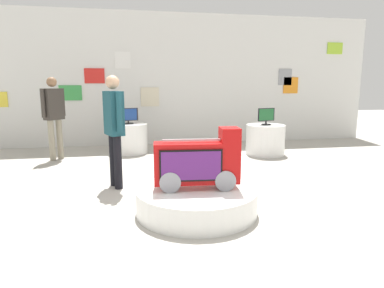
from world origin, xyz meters
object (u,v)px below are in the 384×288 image
(novelty_firetruck_tv, at_px, (198,164))
(tv_on_center_rear, at_px, (266,116))
(display_pedestal_left_rear, at_px, (129,138))
(tv_on_left_rear, at_px, (128,116))
(display_pedestal_center_rear, at_px, (265,140))
(main_display_pedestal, at_px, (197,200))
(shopper_browsing_near_truck, at_px, (54,112))
(shopper_browsing_rear, at_px, (114,123))

(novelty_firetruck_tv, xyz_separation_m, tv_on_center_rear, (2.18, 3.14, 0.27))
(novelty_firetruck_tv, relative_size, display_pedestal_left_rear, 1.22)
(tv_on_left_rear, relative_size, display_pedestal_center_rear, 0.51)
(main_display_pedestal, distance_m, novelty_firetruck_tv, 0.45)
(novelty_firetruck_tv, bearing_deg, tv_on_center_rear, 55.23)
(shopper_browsing_near_truck, height_order, shopper_browsing_rear, shopper_browsing_near_truck)
(tv_on_center_rear, relative_size, shopper_browsing_near_truck, 0.25)
(tv_on_center_rear, height_order, shopper_browsing_rear, shopper_browsing_rear)
(main_display_pedestal, relative_size, novelty_firetruck_tv, 1.42)
(tv_on_left_rear, xyz_separation_m, tv_on_center_rear, (3.03, -0.74, 0.02))
(display_pedestal_center_rear, relative_size, shopper_browsing_rear, 0.51)
(novelty_firetruck_tv, distance_m, display_pedestal_left_rear, 3.98)
(novelty_firetruck_tv, height_order, shopper_browsing_rear, shopper_browsing_rear)
(main_display_pedestal, relative_size, shopper_browsing_rear, 0.87)
(display_pedestal_left_rear, distance_m, tv_on_left_rear, 0.52)
(display_pedestal_left_rear, relative_size, tv_on_left_rear, 1.91)
(novelty_firetruck_tv, height_order, tv_on_center_rear, tv_on_center_rear)
(main_display_pedestal, distance_m, tv_on_left_rear, 4.02)
(tv_on_left_rear, bearing_deg, novelty_firetruck_tv, -77.57)
(display_pedestal_left_rear, distance_m, tv_on_center_rear, 3.17)
(tv_on_center_rear, distance_m, shopper_browsing_rear, 3.73)
(shopper_browsing_rear, bearing_deg, shopper_browsing_near_truck, 121.20)
(display_pedestal_center_rear, xyz_separation_m, shopper_browsing_rear, (-3.21, -1.91, 0.65))
(tv_on_left_rear, height_order, shopper_browsing_near_truck, shopper_browsing_near_truck)
(tv_on_center_rear, bearing_deg, tv_on_left_rear, 166.23)
(display_pedestal_left_rear, height_order, shopper_browsing_near_truck, shopper_browsing_near_truck)
(novelty_firetruck_tv, relative_size, tv_on_left_rear, 2.34)
(main_display_pedestal, distance_m, display_pedestal_center_rear, 3.83)
(tv_on_left_rear, height_order, tv_on_center_rear, tv_on_center_rear)
(main_display_pedestal, bearing_deg, novelty_firetruck_tv, -23.94)
(display_pedestal_left_rear, xyz_separation_m, tv_on_center_rear, (3.03, -0.75, 0.54))
(novelty_firetruck_tv, height_order, shopper_browsing_near_truck, shopper_browsing_near_truck)
(novelty_firetruck_tv, xyz_separation_m, display_pedestal_left_rear, (-0.85, 3.88, -0.27))
(display_pedestal_center_rear, distance_m, shopper_browsing_near_truck, 4.59)
(novelty_firetruck_tv, bearing_deg, shopper_browsing_near_truck, 124.60)
(shopper_browsing_rear, bearing_deg, tv_on_center_rear, 30.68)
(main_display_pedestal, distance_m, display_pedestal_left_rear, 3.97)
(main_display_pedestal, xyz_separation_m, shopper_browsing_near_truck, (-2.33, 3.40, 0.85))
(main_display_pedestal, bearing_deg, display_pedestal_left_rear, 102.18)
(tv_on_left_rear, height_order, shopper_browsing_rear, shopper_browsing_rear)
(tv_on_center_rear, bearing_deg, display_pedestal_center_rear, 74.70)
(display_pedestal_left_rear, xyz_separation_m, shopper_browsing_near_truck, (-1.50, -0.47, 0.67))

